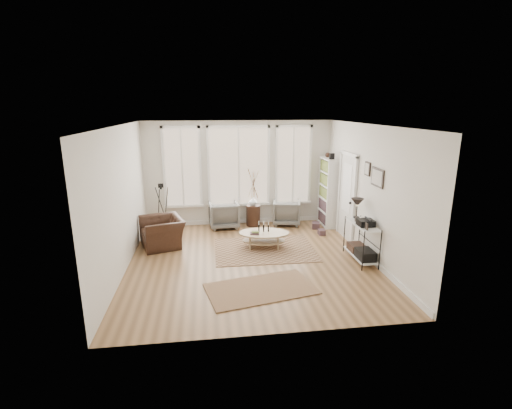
{
  "coord_description": "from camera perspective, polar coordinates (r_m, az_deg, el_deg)",
  "views": [
    {
      "loc": [
        -0.88,
        -7.48,
        3.25
      ],
      "look_at": [
        0.2,
        0.6,
        1.1
      ],
      "focal_mm": 26.0,
      "sensor_mm": 36.0,
      "label": 1
    }
  ],
  "objects": [
    {
      "name": "book_stack_far",
      "position": [
        9.9,
        10.06,
        -4.21
      ],
      "size": [
        0.17,
        0.21,
        0.14
      ],
      "primitive_type": "cube",
      "rotation": [
        0.0,
        0.0,
        -0.01
      ],
      "color": "brown",
      "rests_on": "ground"
    },
    {
      "name": "coffee_table",
      "position": [
        8.82,
        1.18,
        -4.81
      ],
      "size": [
        1.27,
        0.9,
        0.54
      ],
      "color": "tan",
      "rests_on": "ground"
    },
    {
      "name": "rug_main",
      "position": [
        8.77,
        1.35,
        -6.93
      ],
      "size": [
        2.34,
        1.77,
        0.01
      ],
      "primitive_type": "cube",
      "rotation": [
        0.0,
        0.0,
        -0.01
      ],
      "color": "brown",
      "rests_on": "ground"
    },
    {
      "name": "room",
      "position": [
        7.77,
        -0.76,
        1.21
      ],
      "size": [
        5.5,
        5.54,
        2.9
      ],
      "color": "#966D44",
      "rests_on": "ground"
    },
    {
      "name": "side_table",
      "position": [
        10.3,
        -0.43,
        0.96
      ],
      "size": [
        0.39,
        0.39,
        1.64
      ],
      "color": "#351F15",
      "rests_on": "ground"
    },
    {
      "name": "vase",
      "position": [
        10.32,
        -0.46,
        0.5
      ],
      "size": [
        0.29,
        0.29,
        0.24
      ],
      "primitive_type": "imported",
      "rotation": [
        0.0,
        0.0,
        -0.37
      ],
      "color": "silver",
      "rests_on": "side_table"
    },
    {
      "name": "armchair_left",
      "position": [
        10.29,
        -4.98,
        -1.56
      ],
      "size": [
        0.83,
        0.85,
        0.73
      ],
      "primitive_type": "imported",
      "rotation": [
        0.0,
        0.0,
        3.21
      ],
      "color": "slate",
      "rests_on": "ground"
    },
    {
      "name": "armchair_right",
      "position": [
        10.57,
        4.7,
        -1.18
      ],
      "size": [
        0.89,
        0.91,
        0.7
      ],
      "primitive_type": "imported",
      "rotation": [
        0.0,
        0.0,
        2.93
      ],
      "color": "slate",
      "rests_on": "ground"
    },
    {
      "name": "book_stack_near",
      "position": [
        10.37,
        9.2,
        -3.2
      ],
      "size": [
        0.27,
        0.31,
        0.17
      ],
      "primitive_type": "cube",
      "rotation": [
        0.0,
        0.0,
        -0.29
      ],
      "color": "brown",
      "rests_on": "ground"
    },
    {
      "name": "bookcase",
      "position": [
        10.51,
        10.99,
        1.9
      ],
      "size": [
        0.31,
        0.85,
        2.06
      ],
      "color": "white",
      "rests_on": "ground"
    },
    {
      "name": "rug_runner",
      "position": [
        6.99,
        0.76,
        -12.79
      ],
      "size": [
        2.14,
        1.47,
        0.01
      ],
      "primitive_type": "cube",
      "rotation": [
        0.0,
        0.0,
        0.21
      ],
      "color": "brown",
      "rests_on": "ground"
    },
    {
      "name": "low_shelf",
      "position": [
        8.35,
        15.9,
        -4.96
      ],
      "size": [
        0.38,
        1.08,
        1.3
      ],
      "color": "white",
      "rests_on": "ground"
    },
    {
      "name": "accent_chair",
      "position": [
        9.19,
        -14.21,
        -4.13
      ],
      "size": [
        1.29,
        1.2,
        0.69
      ],
      "primitive_type": "imported",
      "rotation": [
        0.0,
        0.0,
        -1.26
      ],
      "color": "#351F15",
      "rests_on": "ground"
    },
    {
      "name": "bay_window",
      "position": [
        10.36,
        -2.66,
        5.65
      ],
      "size": [
        4.14,
        0.12,
        2.24
      ],
      "color": "tan",
      "rests_on": "ground"
    },
    {
      "name": "wall_art",
      "position": [
        8.11,
        17.79,
        4.32
      ],
      "size": [
        0.04,
        0.88,
        0.44
      ],
      "color": "black",
      "rests_on": "ground"
    },
    {
      "name": "door",
      "position": [
        9.53,
        13.82,
        1.45
      ],
      "size": [
        0.09,
        1.06,
        2.22
      ],
      "color": "silver",
      "rests_on": "ground"
    },
    {
      "name": "tripod_camera",
      "position": [
        9.95,
        -14.21,
        -0.99
      ],
      "size": [
        0.48,
        0.48,
        1.35
      ],
      "color": "black",
      "rests_on": "ground"
    }
  ]
}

